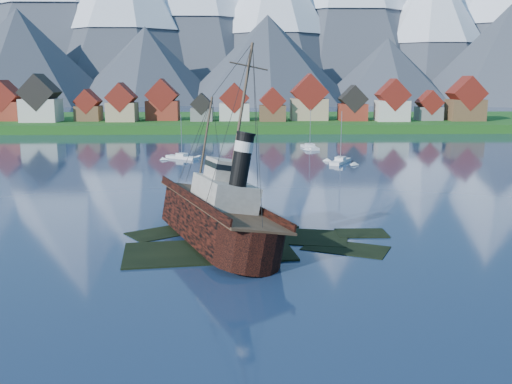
{
  "coord_description": "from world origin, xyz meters",
  "views": [
    {
      "loc": [
        0.59,
        -60.95,
        18.34
      ],
      "look_at": [
        2.29,
        6.0,
        5.0
      ],
      "focal_mm": 40.0,
      "sensor_mm": 36.0,
      "label": 1
    }
  ],
  "objects_px": {
    "sailboat_d": "(340,162)",
    "tugboat_wreck": "(213,213)",
    "sailboat_e": "(310,148)",
    "sailboat_c": "(182,158)"
  },
  "relations": [
    {
      "from": "sailboat_d",
      "to": "sailboat_e",
      "type": "height_order",
      "value": "sailboat_d"
    },
    {
      "from": "tugboat_wreck",
      "to": "sailboat_d",
      "type": "relative_size",
      "value": 2.51
    },
    {
      "from": "tugboat_wreck",
      "to": "sailboat_c",
      "type": "distance_m",
      "value": 68.55
    },
    {
      "from": "sailboat_d",
      "to": "sailboat_e",
      "type": "bearing_deg",
      "value": 125.21
    },
    {
      "from": "tugboat_wreck",
      "to": "sailboat_e",
      "type": "relative_size",
      "value": 2.74
    },
    {
      "from": "tugboat_wreck",
      "to": "sailboat_d",
      "type": "height_order",
      "value": "tugboat_wreck"
    },
    {
      "from": "tugboat_wreck",
      "to": "sailboat_c",
      "type": "bearing_deg",
      "value": 77.26
    },
    {
      "from": "tugboat_wreck",
      "to": "sailboat_d",
      "type": "xyz_separation_m",
      "value": [
        25.25,
        59.65,
        -2.7
      ]
    },
    {
      "from": "sailboat_c",
      "to": "sailboat_d",
      "type": "xyz_separation_m",
      "value": [
        35.76,
        -8.03,
        0.03
      ]
    },
    {
      "from": "sailboat_d",
      "to": "tugboat_wreck",
      "type": "bearing_deg",
      "value": -85.28
    }
  ]
}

